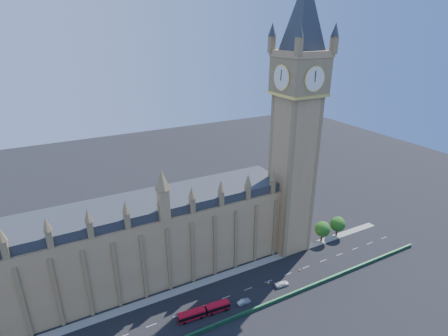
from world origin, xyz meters
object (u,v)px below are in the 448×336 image
car_grey (213,307)px  car_silver (244,302)px  red_bus (204,311)px  car_white (282,284)px

car_grey → car_silver: 9.72m
red_bus → car_white: 27.85m
car_white → red_bus: bearing=92.0°
red_bus → car_silver: (12.74, -1.43, -0.70)m
red_bus → car_white: (27.84, -0.37, -0.67)m
red_bus → car_white: red_bus is taller
red_bus → car_white: size_ratio=3.16×
red_bus → car_grey: (3.29, 0.84, -0.63)m
red_bus → car_grey: bearing=18.6°
car_grey → car_silver: (9.45, -2.26, -0.07)m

